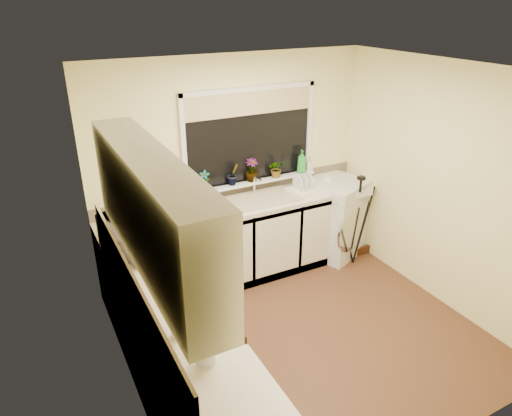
# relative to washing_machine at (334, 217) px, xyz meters

# --- Properties ---
(floor) EXTENTS (3.20, 3.20, 0.00)m
(floor) POSITION_rel_washing_machine_xyz_m (-1.20, -1.17, -0.48)
(floor) COLOR brown
(floor) RESTS_ON ground
(ceiling) EXTENTS (3.20, 3.20, 0.00)m
(ceiling) POSITION_rel_washing_machine_xyz_m (-1.20, -1.17, 1.97)
(ceiling) COLOR white
(ceiling) RESTS_ON ground
(wall_back) EXTENTS (3.20, 0.00, 3.20)m
(wall_back) POSITION_rel_washing_machine_xyz_m (-1.20, 0.33, 0.75)
(wall_back) COLOR #FFF5AA
(wall_back) RESTS_ON ground
(wall_front) EXTENTS (3.20, 0.00, 3.20)m
(wall_front) POSITION_rel_washing_machine_xyz_m (-1.20, -2.67, 0.75)
(wall_front) COLOR #FFF5AA
(wall_front) RESTS_ON ground
(wall_left) EXTENTS (0.00, 3.00, 3.00)m
(wall_left) POSITION_rel_washing_machine_xyz_m (-2.80, -1.17, 0.75)
(wall_left) COLOR #FFF5AA
(wall_left) RESTS_ON ground
(wall_right) EXTENTS (0.00, 3.00, 3.00)m
(wall_right) POSITION_rel_washing_machine_xyz_m (0.40, -1.17, 0.75)
(wall_right) COLOR #FFF5AA
(wall_right) RESTS_ON ground
(base_cabinet_back) EXTENTS (2.55, 0.60, 0.86)m
(base_cabinet_back) POSITION_rel_washing_machine_xyz_m (-1.53, 0.03, -0.05)
(base_cabinet_back) COLOR silver
(base_cabinet_back) RESTS_ON floor
(base_cabinet_left) EXTENTS (0.54, 2.40, 0.86)m
(base_cabinet_left) POSITION_rel_washing_machine_xyz_m (-2.50, -1.47, -0.05)
(base_cabinet_left) COLOR silver
(base_cabinet_left) RESTS_ON floor
(worktop_back) EXTENTS (3.20, 0.60, 0.04)m
(worktop_back) POSITION_rel_washing_machine_xyz_m (-1.20, 0.03, 0.40)
(worktop_back) COLOR beige
(worktop_back) RESTS_ON base_cabinet_back
(worktop_left) EXTENTS (0.60, 2.40, 0.04)m
(worktop_left) POSITION_rel_washing_machine_xyz_m (-2.50, -1.47, 0.40)
(worktop_left) COLOR beige
(worktop_left) RESTS_ON base_cabinet_left
(upper_cabinet) EXTENTS (0.28, 1.90, 0.70)m
(upper_cabinet) POSITION_rel_washing_machine_xyz_m (-2.64, -1.62, 1.32)
(upper_cabinet) COLOR silver
(upper_cabinet) RESTS_ON wall_left
(splashback_left) EXTENTS (0.02, 2.40, 0.45)m
(splashback_left) POSITION_rel_washing_machine_xyz_m (-2.79, -1.47, 0.65)
(splashback_left) COLOR beige
(splashback_left) RESTS_ON wall_left
(splashback_back) EXTENTS (3.20, 0.02, 0.14)m
(splashback_back) POSITION_rel_washing_machine_xyz_m (-1.20, 0.32, 0.49)
(splashback_back) COLOR beige
(splashback_back) RESTS_ON wall_back
(window_glass) EXTENTS (1.50, 0.02, 1.00)m
(window_glass) POSITION_rel_washing_machine_xyz_m (-1.00, 0.31, 1.07)
(window_glass) COLOR black
(window_glass) RESTS_ON wall_back
(window_blind) EXTENTS (1.50, 0.02, 0.25)m
(window_blind) POSITION_rel_washing_machine_xyz_m (-1.00, 0.29, 1.45)
(window_blind) COLOR tan
(window_blind) RESTS_ON wall_back
(windowsill) EXTENTS (1.60, 0.14, 0.03)m
(windowsill) POSITION_rel_washing_machine_xyz_m (-1.00, 0.26, 0.56)
(windowsill) COLOR white
(windowsill) RESTS_ON wall_back
(sink) EXTENTS (0.82, 0.46, 0.03)m
(sink) POSITION_rel_washing_machine_xyz_m (-1.00, 0.03, 0.44)
(sink) COLOR tan
(sink) RESTS_ON worktop_back
(faucet) EXTENTS (0.03, 0.03, 0.24)m
(faucet) POSITION_rel_washing_machine_xyz_m (-1.00, 0.21, 0.54)
(faucet) COLOR silver
(faucet) RESTS_ON worktop_back
(washing_machine) EXTENTS (0.87, 0.85, 0.95)m
(washing_machine) POSITION_rel_washing_machine_xyz_m (0.00, 0.00, 0.00)
(washing_machine) COLOR silver
(washing_machine) RESTS_ON floor
(laptop) EXTENTS (0.35, 0.34, 0.22)m
(laptop) POSITION_rel_washing_machine_xyz_m (-1.87, 0.05, 0.48)
(laptop) COLOR #929399
(laptop) RESTS_ON worktop_back
(kettle) EXTENTS (0.18, 0.18, 0.23)m
(kettle) POSITION_rel_washing_machine_xyz_m (-2.42, -0.70, 0.54)
(kettle) COLOR white
(kettle) RESTS_ON worktop_left
(dish_rack) EXTENTS (0.42, 0.34, 0.06)m
(dish_rack) POSITION_rel_washing_machine_xyz_m (-0.47, -0.02, 0.45)
(dish_rack) COLOR white
(dish_rack) RESTS_ON worktop_back
(tripod) EXTENTS (0.65, 0.65, 1.12)m
(tripod) POSITION_rel_washing_machine_xyz_m (0.06, -0.36, 0.08)
(tripod) COLOR black
(tripod) RESTS_ON floor
(glass_jug) EXTENTS (0.12, 0.12, 0.17)m
(glass_jug) POSITION_rel_washing_machine_xyz_m (-2.50, -2.02, 0.51)
(glass_jug) COLOR silver
(glass_jug) RESTS_ON worktop_left
(steel_jar) EXTENTS (0.08, 0.08, 0.11)m
(steel_jar) POSITION_rel_washing_machine_xyz_m (-2.59, -1.72, 0.48)
(steel_jar) COLOR silver
(steel_jar) RESTS_ON worktop_left
(microwave) EXTENTS (0.60, 0.70, 0.33)m
(microwave) POSITION_rel_washing_machine_xyz_m (-2.51, -0.45, 0.59)
(microwave) COLOR white
(microwave) RESTS_ON worktop_left
(plant_a) EXTENTS (0.14, 0.12, 0.22)m
(plant_a) POSITION_rel_washing_machine_xyz_m (-1.58, 0.26, 0.68)
(plant_a) COLOR #999999
(plant_a) RESTS_ON windowsill
(plant_b) EXTENTS (0.15, 0.14, 0.24)m
(plant_b) POSITION_rel_washing_machine_xyz_m (-1.24, 0.25, 0.69)
(plant_b) COLOR #999999
(plant_b) RESTS_ON windowsill
(plant_c) EXTENTS (0.15, 0.15, 0.26)m
(plant_c) POSITION_rel_washing_machine_xyz_m (-1.01, 0.26, 0.71)
(plant_c) COLOR #999999
(plant_c) RESTS_ON windowsill
(plant_d) EXTENTS (0.23, 0.21, 0.21)m
(plant_d) POSITION_rel_washing_machine_xyz_m (-0.70, 0.23, 0.68)
(plant_d) COLOR #999999
(plant_d) RESTS_ON windowsill
(soap_bottle_green) EXTENTS (0.13, 0.13, 0.28)m
(soap_bottle_green) POSITION_rel_washing_machine_xyz_m (-0.36, 0.22, 0.71)
(soap_bottle_green) COLOR green
(soap_bottle_green) RESTS_ON windowsill
(soap_bottle_clear) EXTENTS (0.09, 0.09, 0.18)m
(soap_bottle_clear) POSITION_rel_washing_machine_xyz_m (-0.24, 0.24, 0.66)
(soap_bottle_clear) COLOR #999999
(soap_bottle_clear) RESTS_ON windowsill
(cup_back) EXTENTS (0.15, 0.15, 0.10)m
(cup_back) POSITION_rel_washing_machine_xyz_m (-0.09, 0.07, 0.48)
(cup_back) COLOR white
(cup_back) RESTS_ON worktop_back
(cup_left) EXTENTS (0.15, 0.15, 0.10)m
(cup_left) POSITION_rel_washing_machine_xyz_m (-2.45, -1.84, 0.48)
(cup_left) COLOR beige
(cup_left) RESTS_ON worktop_left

